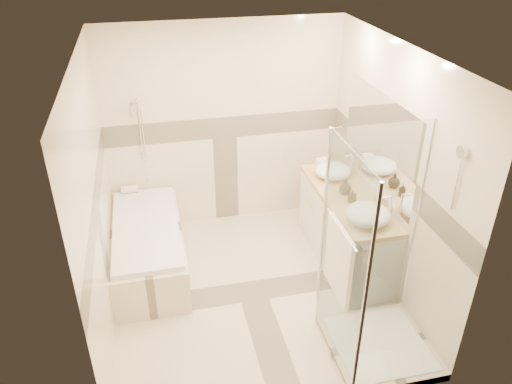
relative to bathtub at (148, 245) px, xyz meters
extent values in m
cube|color=beige|center=(1.02, -0.65, -0.31)|extent=(2.80, 3.00, 0.01)
cube|color=silver|center=(1.02, -0.65, 2.20)|extent=(2.80, 3.00, 0.01)
cube|color=beige|center=(1.02, 0.85, 0.94)|extent=(2.80, 0.01, 2.50)
cube|color=beige|center=(1.02, -2.15, 0.94)|extent=(2.80, 0.01, 2.50)
cube|color=beige|center=(-0.38, -0.65, 0.94)|extent=(0.01, 3.00, 2.50)
cube|color=beige|center=(2.43, -0.65, 0.94)|extent=(0.01, 3.00, 2.50)
cube|color=white|center=(2.41, -0.35, 1.14)|extent=(0.01, 1.60, 1.00)
cylinder|color=silver|center=(0.05, 0.82, 1.04)|extent=(0.02, 0.02, 0.70)
cube|color=beige|center=(0.00, 0.00, -0.06)|extent=(0.75, 1.70, 0.50)
cube|color=white|center=(0.00, 0.00, 0.22)|extent=(0.69, 1.60, 0.06)
ellipsoid|color=white|center=(0.00, 0.00, 0.17)|extent=(0.56, 1.40, 0.16)
cube|color=silver|center=(2.15, -0.35, 0.09)|extent=(0.55, 1.60, 0.80)
cylinder|color=silver|center=(1.86, -0.75, 0.24)|extent=(0.01, 0.24, 0.01)
cylinder|color=silver|center=(1.86, 0.05, 0.24)|extent=(0.01, 0.24, 0.01)
cube|color=tan|center=(2.15, -0.35, 0.52)|extent=(0.57, 1.62, 0.05)
cube|color=beige|center=(1.97, -1.70, -0.27)|extent=(0.90, 0.90, 0.08)
cube|color=white|center=(1.97, -1.70, -0.22)|extent=(0.80, 0.80, 0.01)
cube|color=white|center=(1.53, -1.70, 0.73)|extent=(0.01, 0.90, 2.00)
cube|color=white|center=(1.97, -1.26, 0.73)|extent=(0.90, 0.01, 2.00)
cylinder|color=silver|center=(1.52, -2.15, 0.73)|extent=(0.03, 0.03, 2.00)
cylinder|color=silver|center=(1.52, -1.25, 0.73)|extent=(0.03, 0.03, 2.00)
cylinder|color=silver|center=(2.42, -1.25, 0.73)|extent=(0.03, 0.03, 2.00)
cylinder|color=silver|center=(2.38, -1.70, 1.64)|extent=(0.03, 0.10, 0.10)
cylinder|color=silver|center=(1.49, -1.70, 1.09)|extent=(0.02, 0.60, 0.02)
cube|color=white|center=(1.49, -1.70, 0.79)|extent=(0.04, 0.48, 0.62)
ellipsoid|color=white|center=(2.13, 0.09, 0.62)|extent=(0.41, 0.41, 0.16)
ellipsoid|color=white|center=(2.13, -0.87, 0.63)|extent=(0.44, 0.44, 0.18)
cylinder|color=silver|center=(2.35, 0.09, 0.68)|extent=(0.03, 0.03, 0.27)
cylinder|color=silver|center=(2.31, 0.09, 0.79)|extent=(0.10, 0.02, 0.02)
cylinder|color=silver|center=(2.35, -0.87, 0.68)|extent=(0.03, 0.03, 0.27)
cylinder|color=silver|center=(2.31, -0.87, 0.80)|extent=(0.10, 0.02, 0.02)
imported|color=black|center=(2.13, -0.48, 0.61)|extent=(0.09, 0.09, 0.14)
imported|color=black|center=(2.13, -0.29, 0.63)|extent=(0.15, 0.15, 0.17)
cube|color=white|center=(2.13, 0.37, 0.58)|extent=(0.16, 0.23, 0.07)
cylinder|color=white|center=(-0.15, 0.77, 0.30)|extent=(0.19, 0.09, 0.09)
camera|label=1|loc=(0.17, -4.62, 3.20)|focal=35.00mm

